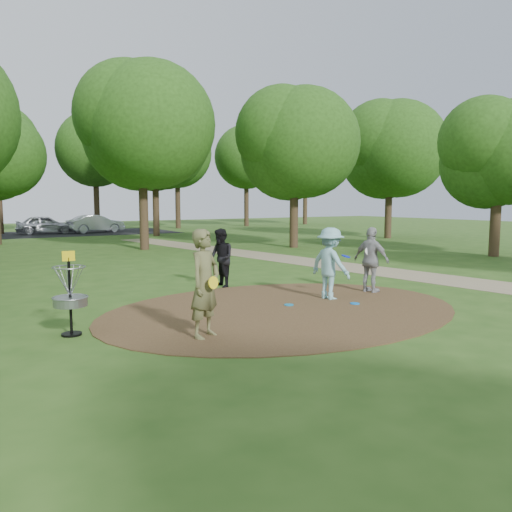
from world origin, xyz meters
TOP-DOWN VIEW (x-y plane):
  - ground at (0.00, 0.00)m, footprint 100.00×100.00m
  - dirt_clearing at (0.00, 0.00)m, footprint 8.40×8.40m
  - footpath at (6.50, 2.00)m, footprint 7.55×39.89m
  - parking_lot at (2.00, 30.00)m, footprint 14.00×8.00m
  - player_observer_with_disc at (-2.49, -1.11)m, footprint 0.85×0.75m
  - player_throwing_with_disc at (1.65, 0.40)m, footprint 1.10×1.24m
  - player_walking_with_disc at (0.17, 3.35)m, footprint 0.64×0.82m
  - player_waiting_with_disc at (3.16, 0.52)m, footprint 0.65×1.09m
  - disc_ground_cyan at (0.32, 0.27)m, footprint 0.22×0.22m
  - disc_ground_blue at (1.73, -0.42)m, footprint 0.22×0.22m
  - disc_ground_red at (-1.28, 1.48)m, footprint 0.22×0.22m
  - car_left at (-0.23, 30.13)m, footprint 4.16×2.07m
  - car_right at (3.27, 29.57)m, footprint 4.29×2.05m
  - disc_golf_basket at (-4.50, 0.30)m, footprint 0.63×0.63m
  - tree_ring at (1.52, 9.58)m, footprint 37.48×45.85m

SIDE VIEW (x-z plane):
  - ground at x=0.00m, z-range 0.00..0.00m
  - parking_lot at x=2.00m, z-range 0.00..0.01m
  - footpath at x=6.50m, z-range 0.00..0.01m
  - dirt_clearing at x=0.00m, z-range 0.00..0.02m
  - disc_ground_cyan at x=0.32m, z-range 0.02..0.04m
  - disc_ground_blue at x=1.73m, z-range 0.02..0.04m
  - disc_ground_red at x=-1.28m, z-range 0.02..0.04m
  - car_right at x=3.27m, z-range 0.00..1.36m
  - car_left at x=-0.23m, z-range 0.00..1.36m
  - player_walking_with_disc at x=0.17m, z-range 0.00..1.66m
  - player_waiting_with_disc at x=3.16m, z-range 0.00..1.74m
  - disc_golf_basket at x=-4.50m, z-range 0.10..1.64m
  - player_throwing_with_disc at x=1.65m, z-range 0.00..1.78m
  - player_observer_with_disc at x=-2.49m, z-range 0.00..1.94m
  - tree_ring at x=1.52m, z-range 0.64..9.90m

